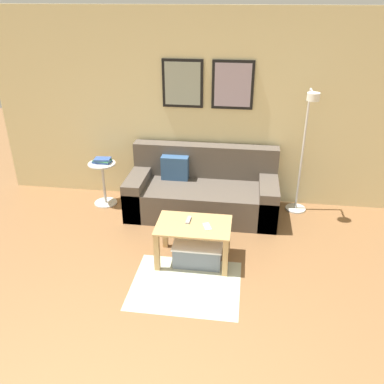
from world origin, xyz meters
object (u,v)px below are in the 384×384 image
object	(u,v)px
coffee_table	(194,233)
floor_lamp	(304,149)
side_table	(103,180)
book_stack	(102,160)
cell_phone	(207,226)
couch	(202,192)
storage_bin	(198,250)
remote_control	(189,220)

from	to	relation	value
coffee_table	floor_lamp	bearing A→B (deg)	45.33
side_table	floor_lamp	bearing A→B (deg)	1.56
book_stack	cell_phone	xyz separation A→B (m)	(1.56, -1.22, -0.18)
floor_lamp	cell_phone	distance (m)	1.73
coffee_table	cell_phone	world-z (taller)	cell_phone
couch	book_stack	size ratio (longest dim) A/B	7.60
couch	cell_phone	distance (m)	1.19
couch	storage_bin	xyz separation A→B (m)	(0.09, -1.12, -0.16)
couch	book_stack	xyz separation A→B (m)	(-1.37, 0.06, 0.35)
book_stack	coffee_table	bearing A→B (deg)	-40.33
side_table	remote_control	distance (m)	1.74
floor_lamp	book_stack	xyz separation A→B (m)	(-2.64, -0.05, -0.28)
storage_bin	remote_control	xyz separation A→B (m)	(-0.12, 0.05, 0.34)
book_stack	remote_control	xyz separation A→B (m)	(1.34, -1.13, -0.17)
floor_lamp	side_table	xyz separation A→B (m)	(-2.64, -0.07, -0.55)
couch	coffee_table	world-z (taller)	couch
coffee_table	side_table	world-z (taller)	side_table
remote_control	storage_bin	bearing A→B (deg)	-22.25
couch	side_table	world-z (taller)	couch
coffee_table	cell_phone	bearing A→B (deg)	-10.70
side_table	book_stack	world-z (taller)	book_stack
remote_control	book_stack	bearing A→B (deg)	142.30
remote_control	cell_phone	bearing A→B (deg)	-22.13
coffee_table	book_stack	distance (m)	1.87
floor_lamp	book_stack	distance (m)	2.65
coffee_table	side_table	bearing A→B (deg)	140.31
side_table	coffee_table	bearing A→B (deg)	-39.69
storage_bin	cell_phone	xyz separation A→B (m)	(0.10, -0.04, 0.34)
floor_lamp	remote_control	xyz separation A→B (m)	(-1.29, -1.18, -0.45)
cell_phone	book_stack	bearing A→B (deg)	122.19
coffee_table	floor_lamp	xyz separation A→B (m)	(1.23, 1.24, 0.56)
side_table	couch	bearing A→B (deg)	-1.52
cell_phone	floor_lamp	bearing A→B (deg)	29.99
couch	remote_control	bearing A→B (deg)	-91.47
cell_phone	side_table	bearing A→B (deg)	122.81
couch	side_table	xyz separation A→B (m)	(-1.37, 0.04, 0.08)
couch	floor_lamp	distance (m)	1.42
floor_lamp	storage_bin	bearing A→B (deg)	-133.77
remote_control	couch	bearing A→B (deg)	90.83
coffee_table	remote_control	world-z (taller)	remote_control
couch	storage_bin	bearing A→B (deg)	-85.40
storage_bin	floor_lamp	world-z (taller)	floor_lamp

